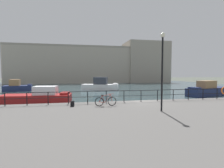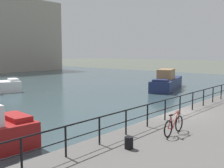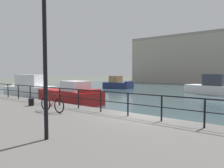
% 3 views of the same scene
% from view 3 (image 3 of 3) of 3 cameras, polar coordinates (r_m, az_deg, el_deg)
% --- Properties ---
extents(ground_plane, '(240.00, 240.00, 0.00)m').
position_cam_3_polar(ground_plane, '(10.17, 8.46, -13.65)').
color(ground_plane, '#4C5147').
extents(moored_cabin_cruiser, '(6.53, 4.81, 2.68)m').
position_cam_3_polar(moored_cabin_cruiser, '(28.34, -21.91, -0.88)').
color(moored_cabin_cruiser, white).
rests_on(moored_cabin_cruiser, water_basin).
extents(moored_white_yacht, '(7.64, 3.22, 2.15)m').
position_cam_3_polar(moored_white_yacht, '(20.04, -11.63, -3.04)').
color(moored_white_yacht, maroon).
rests_on(moored_white_yacht, water_basin).
extents(moored_green_narrowboat, '(8.27, 5.11, 2.74)m').
position_cam_3_polar(moored_green_narrowboat, '(30.94, 26.92, -0.82)').
color(moored_green_narrowboat, white).
rests_on(moored_green_narrowboat, water_basin).
extents(moored_blue_motorboat, '(5.47, 3.46, 2.35)m').
position_cam_3_polar(moored_blue_motorboat, '(38.34, 1.59, 0.05)').
color(moored_blue_motorboat, navy).
rests_on(moored_blue_motorboat, water_basin).
extents(quay_railing, '(23.08, 0.07, 1.08)m').
position_cam_3_polar(quay_railing, '(10.34, -3.16, -3.74)').
color(quay_railing, black).
rests_on(quay_railing, quay_promenade).
extents(parked_bicycle, '(1.77, 0.14, 0.98)m').
position_cam_3_polar(parked_bicycle, '(10.80, -16.41, -5.45)').
color(parked_bicycle, black).
rests_on(parked_bicycle, quay_promenade).
extents(mooring_bollard, '(0.32, 0.32, 0.44)m').
position_cam_3_polar(mooring_bollard, '(13.22, -21.68, -4.71)').
color(mooring_bollard, black).
rests_on(mooring_bollard, quay_promenade).
extents(quay_lamp_post, '(0.32, 0.32, 5.38)m').
position_cam_3_polar(quay_lamp_post, '(6.43, -18.40, 15.45)').
color(quay_lamp_post, black).
rests_on(quay_lamp_post, quay_promenade).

